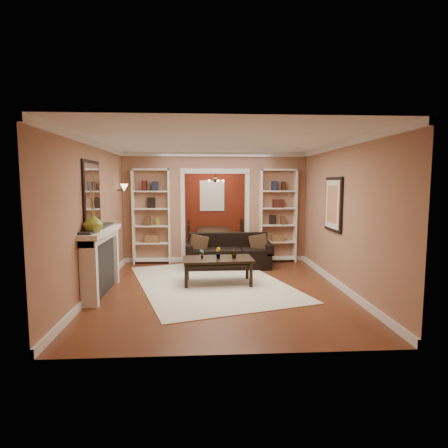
{
  "coord_description": "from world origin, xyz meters",
  "views": [
    {
      "loc": [
        -0.33,
        -8.1,
        1.97
      ],
      "look_at": [
        0.1,
        -0.8,
        1.16
      ],
      "focal_mm": 30.0,
      "sensor_mm": 36.0,
      "label": 1
    }
  ],
  "objects": [
    {
      "name": "wall_left",
      "position": [
        -2.25,
        0.0,
        1.35
      ],
      "size": [
        0.0,
        8.0,
        8.0
      ],
      "primitive_type": "plane",
      "rotation": [
        1.57,
        0.0,
        1.57
      ],
      "color": "#A27155",
      "rests_on": "ground"
    },
    {
      "name": "ceiling",
      "position": [
        0.0,
        0.0,
        2.7
      ],
      "size": [
        8.0,
        8.0,
        0.0
      ],
      "primitive_type": "plane",
      "rotation": [
        3.14,
        0.0,
        0.0
      ],
      "color": "white",
      "rests_on": "ground"
    },
    {
      "name": "bookshelf_left",
      "position": [
        -1.55,
        1.03,
        1.15
      ],
      "size": [
        0.9,
        0.3,
        2.3
      ],
      "primitive_type": "cube",
      "color": "white",
      "rests_on": "floor"
    },
    {
      "name": "dining_window",
      "position": [
        0.0,
        3.93,
        1.55
      ],
      "size": [
        0.78,
        0.03,
        0.98
      ],
      "primitive_type": "cube",
      "color": "#8CA5CC",
      "rests_on": "wall_back"
    },
    {
      "name": "pillow_left",
      "position": [
        -0.41,
        0.43,
        0.58
      ],
      "size": [
        0.42,
        0.22,
        0.4
      ],
      "primitive_type": "cube",
      "rotation": [
        0.0,
        0.0,
        0.27
      ],
      "color": "#503A22",
      "rests_on": "sofa"
    },
    {
      "name": "partition_wall",
      "position": [
        0.0,
        1.2,
        1.35
      ],
      "size": [
        4.5,
        0.15,
        2.7
      ],
      "primitive_type": "cube",
      "color": "#A27155",
      "rests_on": "floor"
    },
    {
      "name": "wall_back",
      "position": [
        0.0,
        4.0,
        1.35
      ],
      "size": [
        8.0,
        0.0,
        8.0
      ],
      "primitive_type": "plane",
      "rotation": [
        1.57,
        0.0,
        0.0
      ],
      "color": "#A27155",
      "rests_on": "ground"
    },
    {
      "name": "bookshelf_right",
      "position": [
        1.55,
        1.03,
        1.15
      ],
      "size": [
        0.9,
        0.3,
        2.3
      ],
      "primitive_type": "cube",
      "color": "white",
      "rests_on": "floor"
    },
    {
      "name": "dining_chair_se",
      "position": [
        0.61,
        3.02,
        0.46
      ],
      "size": [
        0.51,
        0.51,
        0.91
      ],
      "primitive_type": "cube",
      "rotation": [
        0.0,
        0.0,
        -1.7
      ],
      "color": "black",
      "rests_on": "floor"
    },
    {
      "name": "wall_sconce",
      "position": [
        -2.15,
        0.55,
        1.83
      ],
      "size": [
        0.18,
        0.18,
        0.22
      ],
      "primitive_type": "cube",
      "color": "#FFE0A5",
      "rests_on": "wall_left"
    },
    {
      "name": "sofa",
      "position": [
        0.29,
        0.45,
        0.39
      ],
      "size": [
        1.98,
        0.85,
        0.77
      ],
      "primitive_type": "cube",
      "color": "black",
      "rests_on": "floor"
    },
    {
      "name": "dining_chair_ne",
      "position": [
        0.61,
        2.42,
        0.45
      ],
      "size": [
        0.47,
        0.47,
        0.89
      ],
      "primitive_type": "cube",
      "rotation": [
        0.0,
        0.0,
        -1.65
      ],
      "color": "black",
      "rests_on": "floor"
    },
    {
      "name": "fireplace",
      "position": [
        -2.09,
        -1.5,
        0.58
      ],
      "size": [
        0.32,
        1.7,
        1.16
      ],
      "primitive_type": "cube",
      "color": "white",
      "rests_on": "floor"
    },
    {
      "name": "chandelier",
      "position": [
        0.0,
        2.7,
        2.02
      ],
      "size": [
        0.5,
        0.5,
        0.3
      ],
      "primitive_type": "cube",
      "color": "#3C291B",
      "rests_on": "ceiling"
    },
    {
      "name": "coffee_table",
      "position": [
        -0.02,
        -0.95,
        0.25
      ],
      "size": [
        1.39,
        0.82,
        0.51
      ],
      "primitive_type": "cube",
      "rotation": [
        0.0,
        0.0,
        0.07
      ],
      "color": "black",
      "rests_on": "floor"
    },
    {
      "name": "dining_chair_nw",
      "position": [
        -0.49,
        2.42,
        0.41
      ],
      "size": [
        0.48,
        0.48,
        0.83
      ],
      "primitive_type": "cube",
      "rotation": [
        0.0,
        0.0,
        1.78
      ],
      "color": "black",
      "rests_on": "floor"
    },
    {
      "name": "wall_front",
      "position": [
        0.0,
        -4.0,
        1.35
      ],
      "size": [
        8.0,
        0.0,
        8.0
      ],
      "primitive_type": "plane",
      "rotation": [
        -1.57,
        0.0,
        0.0
      ],
      "color": "#A27155",
      "rests_on": "ground"
    },
    {
      "name": "mirror",
      "position": [
        -2.23,
        -1.5,
        1.8
      ],
      "size": [
        0.03,
        0.95,
        1.1
      ],
      "primitive_type": "cube",
      "color": "silver",
      "rests_on": "wall_left"
    },
    {
      "name": "framed_art",
      "position": [
        2.21,
        -1.0,
        1.55
      ],
      "size": [
        0.04,
        0.85,
        1.05
      ],
      "primitive_type": "cube",
      "color": "black",
      "rests_on": "wall_right"
    },
    {
      "name": "floor",
      "position": [
        0.0,
        0.0,
        0.0
      ],
      "size": [
        8.0,
        8.0,
        0.0
      ],
      "primitive_type": "plane",
      "color": "brown",
      "rests_on": "ground"
    },
    {
      "name": "area_rug",
      "position": [
        -0.16,
        -0.9,
        0.01
      ],
      "size": [
        3.61,
        4.32,
        0.01
      ],
      "primitive_type": "cube",
      "rotation": [
        0.0,
        0.0,
        0.29
      ],
      "color": "white",
      "rests_on": "floor"
    },
    {
      "name": "plant_center",
      "position": [
        -0.02,
        -0.95,
        0.61
      ],
      "size": [
        0.13,
        0.14,
        0.22
      ],
      "primitive_type": "imported",
      "rotation": [
        0.0,
        0.0,
        1.94
      ],
      "color": "#336626",
      "rests_on": "coffee_table"
    },
    {
      "name": "wall_right",
      "position": [
        2.25,
        0.0,
        1.35
      ],
      "size": [
        0.0,
        8.0,
        8.0
      ],
      "primitive_type": "plane",
      "rotation": [
        1.57,
        0.0,
        -1.57
      ],
      "color": "#A27155",
      "rests_on": "ground"
    },
    {
      "name": "dining_chair_sw",
      "position": [
        -0.49,
        3.02,
        0.44
      ],
      "size": [
        0.44,
        0.44,
        0.88
      ],
      "primitive_type": "cube",
      "rotation": [
        0.0,
        0.0,
        1.56
      ],
      "color": "black",
      "rests_on": "floor"
    },
    {
      "name": "pillow_right",
      "position": [
        0.99,
        0.43,
        0.58
      ],
      "size": [
        0.42,
        0.27,
        0.41
      ],
      "primitive_type": "cube",
      "rotation": [
        0.0,
        0.0,
        -0.42
      ],
      "color": "#503A22",
      "rests_on": "sofa"
    },
    {
      "name": "plant_left",
      "position": [
        -0.34,
        -0.95,
        0.6
      ],
      "size": [
        0.12,
        0.11,
        0.19
      ],
      "primitive_type": "imported",
      "rotation": [
        0.0,
        0.0,
        0.61
      ],
      "color": "#336626",
      "rests_on": "coffee_table"
    },
    {
      "name": "dining_table",
      "position": [
        0.06,
        2.72,
        0.31
      ],
      "size": [
        1.76,
        0.98,
        0.62
      ],
      "primitive_type": "imported",
      "rotation": [
        0.0,
        0.0,
        1.57
      ],
      "color": "black",
      "rests_on": "floor"
    },
    {
      "name": "red_back_panel",
      "position": [
        0.0,
        3.97,
        1.32
      ],
      "size": [
        4.44,
        0.04,
        2.64
      ],
      "primitive_type": "cube",
      "color": "maroon",
      "rests_on": "floor"
    },
    {
      "name": "vase",
      "position": [
        -2.09,
        -1.97,
        1.32
      ],
      "size": [
        0.35,
        0.35,
        0.32
      ],
      "primitive_type": "imported",
      "rotation": [
        0.0,
        0.0,
        -0.14
      ],
      "color": "olive",
      "rests_on": "fireplace"
    },
    {
      "name": "plant_right",
      "position": [
        0.29,
        -0.95,
        0.6
      ],
      "size": [
        0.14,
        0.14,
        0.18
      ],
      "primitive_type": "imported",
      "rotation": [
        0.0,
        0.0,
        4.26
      ],
      "color": "#336626",
      "rests_on": "coffee_table"
    }
  ]
}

